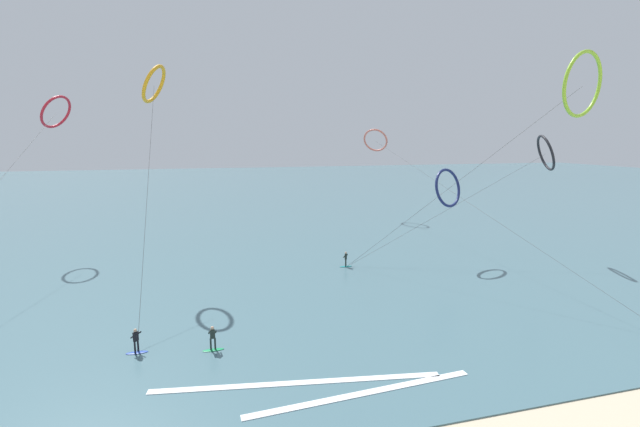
{
  "coord_description": "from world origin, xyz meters",
  "views": [
    {
      "loc": [
        -8.38,
        -8.15,
        13.94
      ],
      "look_at": [
        0.0,
        23.61,
        8.23
      ],
      "focal_mm": 23.95,
      "sensor_mm": 36.0,
      "label": 1
    }
  ],
  "objects_px": {
    "surfer_teal": "(346,260)",
    "surfer_cobalt": "(136,342)",
    "kite_charcoal": "(545,153)",
    "kite_amber": "(154,84)",
    "kite_crimson": "(56,112)",
    "kite_lime": "(582,85)",
    "surfer_emerald": "(213,340)",
    "kite_navy": "(448,188)",
    "kite_coral": "(376,140)"
  },
  "relations": [
    {
      "from": "surfer_cobalt",
      "to": "kite_coral",
      "type": "bearing_deg",
      "value": -3.74
    },
    {
      "from": "surfer_teal",
      "to": "kite_crimson",
      "type": "relative_size",
      "value": 0.04
    },
    {
      "from": "kite_charcoal",
      "to": "kite_coral",
      "type": "bearing_deg",
      "value": 40.83
    },
    {
      "from": "surfer_teal",
      "to": "surfer_emerald",
      "type": "distance_m",
      "value": 21.41
    },
    {
      "from": "surfer_emerald",
      "to": "kite_navy",
      "type": "relative_size",
      "value": 0.12
    },
    {
      "from": "surfer_emerald",
      "to": "kite_charcoal",
      "type": "distance_m",
      "value": 42.55
    },
    {
      "from": "kite_charcoal",
      "to": "kite_amber",
      "type": "xyz_separation_m",
      "value": [
        -42.88,
        4.06,
        6.85
      ]
    },
    {
      "from": "surfer_emerald",
      "to": "kite_amber",
      "type": "height_order",
      "value": "kite_amber"
    },
    {
      "from": "kite_crimson",
      "to": "surfer_cobalt",
      "type": "bearing_deg",
      "value": 46.18
    },
    {
      "from": "kite_amber",
      "to": "kite_coral",
      "type": "xyz_separation_m",
      "value": [
        33.8,
        25.76,
        -5.47
      ]
    },
    {
      "from": "surfer_cobalt",
      "to": "kite_lime",
      "type": "relative_size",
      "value": 0.08
    },
    {
      "from": "surfer_cobalt",
      "to": "kite_coral",
      "type": "height_order",
      "value": "kite_coral"
    },
    {
      "from": "kite_crimson",
      "to": "kite_coral",
      "type": "xyz_separation_m",
      "value": [
        46.49,
        12.5,
        -3.41
      ]
    },
    {
      "from": "kite_navy",
      "to": "surfer_emerald",
      "type": "bearing_deg",
      "value": -174.1
    },
    {
      "from": "surfer_teal",
      "to": "kite_navy",
      "type": "xyz_separation_m",
      "value": [
        11.84,
        -0.56,
        7.73
      ]
    },
    {
      "from": "surfer_teal",
      "to": "surfer_emerald",
      "type": "xyz_separation_m",
      "value": [
        -14.47,
        -15.77,
        0.0
      ]
    },
    {
      "from": "surfer_cobalt",
      "to": "kite_charcoal",
      "type": "height_order",
      "value": "kite_charcoal"
    },
    {
      "from": "kite_crimson",
      "to": "surfer_teal",
      "type": "bearing_deg",
      "value": 87.64
    },
    {
      "from": "surfer_teal",
      "to": "kite_amber",
      "type": "relative_size",
      "value": 0.08
    },
    {
      "from": "surfer_emerald",
      "to": "kite_lime",
      "type": "bearing_deg",
      "value": -0.38
    },
    {
      "from": "kite_lime",
      "to": "kite_navy",
      "type": "distance_m",
      "value": 17.08
    },
    {
      "from": "kite_charcoal",
      "to": "kite_lime",
      "type": "bearing_deg",
      "value": 169.56
    },
    {
      "from": "kite_amber",
      "to": "kite_navy",
      "type": "bearing_deg",
      "value": 98.89
    },
    {
      "from": "surfer_cobalt",
      "to": "kite_lime",
      "type": "distance_m",
      "value": 38.67
    },
    {
      "from": "kite_amber",
      "to": "kite_charcoal",
      "type": "bearing_deg",
      "value": 99.42
    },
    {
      "from": "kite_navy",
      "to": "kite_lime",
      "type": "bearing_deg",
      "value": -100.48
    },
    {
      "from": "surfer_emerald",
      "to": "kite_lime",
      "type": "height_order",
      "value": "kite_lime"
    },
    {
      "from": "kite_lime",
      "to": "kite_coral",
      "type": "distance_m",
      "value": 42.84
    },
    {
      "from": "kite_amber",
      "to": "kite_coral",
      "type": "height_order",
      "value": "kite_amber"
    },
    {
      "from": "surfer_cobalt",
      "to": "kite_crimson",
      "type": "height_order",
      "value": "kite_crimson"
    },
    {
      "from": "surfer_cobalt",
      "to": "kite_navy",
      "type": "distance_m",
      "value": 35.16
    },
    {
      "from": "surfer_teal",
      "to": "kite_lime",
      "type": "distance_m",
      "value": 27.14
    },
    {
      "from": "kite_navy",
      "to": "kite_coral",
      "type": "bearing_deg",
      "value": 60.05
    },
    {
      "from": "kite_coral",
      "to": "kite_crimson",
      "type": "bearing_deg",
      "value": 54.66
    },
    {
      "from": "surfer_teal",
      "to": "kite_crimson",
      "type": "xyz_separation_m",
      "value": [
        -31.7,
        15.91,
        16.37
      ]
    },
    {
      "from": "kite_charcoal",
      "to": "surfer_emerald",
      "type": "bearing_deg",
      "value": 134.42
    },
    {
      "from": "kite_charcoal",
      "to": "kite_lime",
      "type": "distance_m",
      "value": 16.56
    },
    {
      "from": "surfer_teal",
      "to": "surfer_cobalt",
      "type": "xyz_separation_m",
      "value": [
        -19.34,
        -14.86,
        0.0
      ]
    },
    {
      "from": "kite_charcoal",
      "to": "kite_navy",
      "type": "height_order",
      "value": "kite_charcoal"
    },
    {
      "from": "surfer_cobalt",
      "to": "kite_coral",
      "type": "distance_m",
      "value": 56.61
    },
    {
      "from": "kite_crimson",
      "to": "kite_charcoal",
      "type": "distance_m",
      "value": 58.41
    },
    {
      "from": "surfer_cobalt",
      "to": "kite_charcoal",
      "type": "relative_size",
      "value": 0.07
    },
    {
      "from": "kite_charcoal",
      "to": "kite_navy",
      "type": "distance_m",
      "value": 12.66
    },
    {
      "from": "kite_crimson",
      "to": "surfer_emerald",
      "type": "bearing_deg",
      "value": 52.83
    },
    {
      "from": "kite_amber",
      "to": "kite_lime",
      "type": "height_order",
      "value": "kite_amber"
    },
    {
      "from": "surfer_teal",
      "to": "kite_crimson",
      "type": "height_order",
      "value": "kite_crimson"
    },
    {
      "from": "surfer_cobalt",
      "to": "kite_charcoal",
      "type": "bearing_deg",
      "value": -38.19
    },
    {
      "from": "kite_crimson",
      "to": "kite_navy",
      "type": "relative_size",
      "value": 2.96
    },
    {
      "from": "kite_navy",
      "to": "kite_crimson",
      "type": "bearing_deg",
      "value": 135.15
    },
    {
      "from": "surfer_emerald",
      "to": "kite_charcoal",
      "type": "xyz_separation_m",
      "value": [
        38.35,
        14.36,
        11.57
      ]
    }
  ]
}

